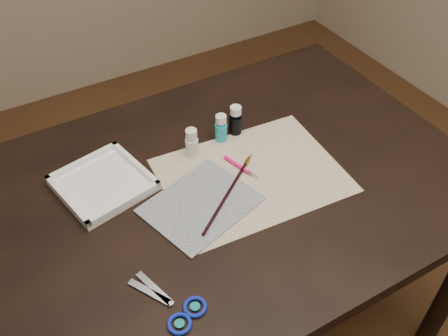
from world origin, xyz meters
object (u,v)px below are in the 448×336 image
paint_bottle_navy (236,120)px  scissors (162,302)px  paint_bottle_cyan (221,128)px  palette_tray (103,183)px  paint_bottle_white (192,143)px  paper (252,175)px  canvas (201,204)px

paint_bottle_navy → scissors: size_ratio=0.46×
paint_bottle_cyan → paint_bottle_navy: size_ratio=0.93×
paint_bottle_cyan → scissors: 0.54m
paint_bottle_navy → palette_tray: 0.41m
paint_bottle_white → paint_bottle_navy: (0.15, 0.02, 0.00)m
paper → paint_bottle_white: bearing=123.0°
paint_bottle_white → palette_tray: 0.25m
canvas → paint_bottle_navy: (0.22, 0.20, 0.04)m
canvas → paint_bottle_cyan: paint_bottle_cyan is taller
canvas → paint_bottle_cyan: (0.17, 0.19, 0.04)m
canvas → paint_bottle_navy: 0.30m
paper → paint_bottle_navy: size_ratio=5.12×
paper → paint_bottle_cyan: (0.00, 0.17, 0.04)m
palette_tray → scissors: bearing=-91.8°
paint_bottle_navy → paper: bearing=-107.1°
paint_bottle_white → paint_bottle_navy: 0.15m
paint_bottle_navy → palette_tray: paint_bottle_navy is taller
canvas → palette_tray: palette_tray is taller
scissors → palette_tray: bearing=-31.6°
paper → paint_bottle_navy: paint_bottle_navy is taller
canvas → paint_bottle_white: paint_bottle_white is taller
paint_bottle_cyan → scissors: paint_bottle_cyan is taller
paint_bottle_cyan → paint_bottle_white: bearing=-170.5°
paper → paint_bottle_cyan: bearing=89.2°
paper → paint_bottle_cyan: size_ratio=5.48×
canvas → paint_bottle_navy: bearing=42.5°
paper → canvas: bearing=-170.7°
paper → palette_tray: size_ratio=2.16×
palette_tray → paint_bottle_navy: bearing=2.7°
scissors → palette_tray: 0.38m
palette_tray → paper: bearing=-23.9°
paint_bottle_navy → palette_tray: (-0.40, -0.02, -0.03)m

